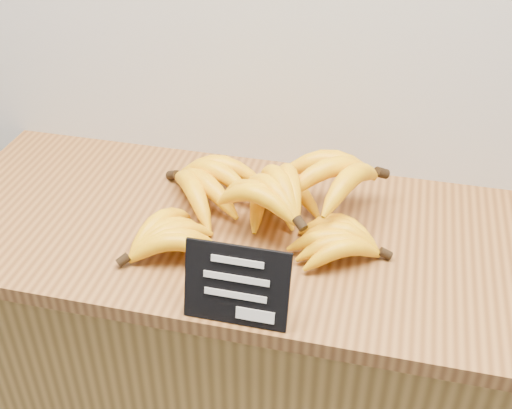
# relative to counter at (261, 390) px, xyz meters

# --- Properties ---
(counter) EXTENTS (1.32, 0.50, 0.90)m
(counter) POSITION_rel_counter_xyz_m (0.00, 0.00, 0.00)
(counter) COLOR olive
(counter) RESTS_ON ground
(counter_top) EXTENTS (1.31, 0.54, 0.03)m
(counter_top) POSITION_rel_counter_xyz_m (0.00, 0.00, 0.47)
(counter_top) COLOR brown
(counter_top) RESTS_ON counter
(chalkboard_sign) EXTENTS (0.17, 0.04, 0.13)m
(chalkboard_sign) POSITION_rel_counter_xyz_m (0.01, -0.24, 0.55)
(chalkboard_sign) COLOR black
(chalkboard_sign) RESTS_ON counter_top
(banana_pile) EXTENTS (0.51, 0.37, 0.13)m
(banana_pile) POSITION_rel_counter_xyz_m (0.01, 0.02, 0.54)
(banana_pile) COLOR #FAB90A
(banana_pile) RESTS_ON counter_top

